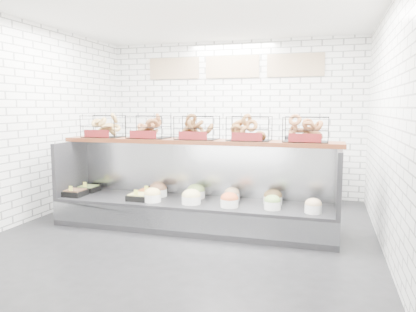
% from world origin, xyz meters
% --- Properties ---
extents(ground, '(5.50, 5.50, 0.00)m').
position_xyz_m(ground, '(0.00, 0.00, 0.00)').
color(ground, black).
rests_on(ground, ground).
extents(room_shell, '(5.02, 5.51, 3.01)m').
position_xyz_m(room_shell, '(0.00, 0.60, 2.06)').
color(room_shell, white).
rests_on(room_shell, ground).
extents(display_case, '(4.00, 0.90, 1.20)m').
position_xyz_m(display_case, '(0.00, 0.34, 0.33)').
color(display_case, black).
rests_on(display_case, ground).
extents(bagel_shelf, '(4.10, 0.50, 0.40)m').
position_xyz_m(bagel_shelf, '(0.00, 0.52, 1.39)').
color(bagel_shelf, '#481E0F').
rests_on(bagel_shelf, display_case).
extents(prep_counter, '(4.00, 0.60, 1.20)m').
position_xyz_m(prep_counter, '(-0.01, 2.43, 0.47)').
color(prep_counter, '#93969B').
rests_on(prep_counter, ground).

